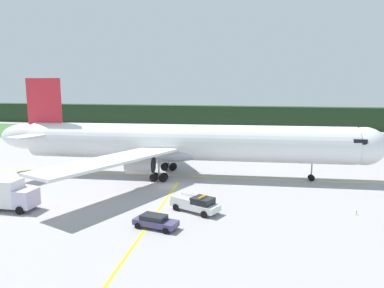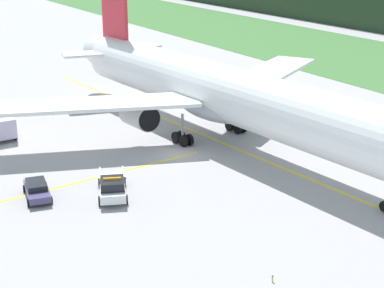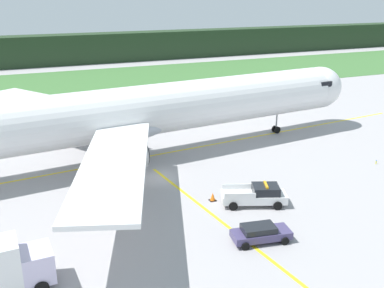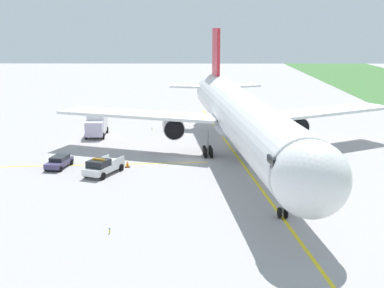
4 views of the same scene
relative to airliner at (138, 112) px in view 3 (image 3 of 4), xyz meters
name	(u,v)px [view 3 (image 3 of 4)]	position (x,y,z in m)	size (l,w,h in m)	color
ground	(156,178)	(-0.23, -6.05, -5.21)	(320.00, 320.00, 0.00)	#9D9A9C
grass_verge	(70,84)	(-0.23, 45.93, -5.19)	(320.00, 32.35, 0.04)	#3D6B35
distant_tree_line	(51,50)	(-0.23, 73.28, -1.55)	(288.00, 7.08, 7.32)	#233721
taxiway_centerline_main	(144,157)	(0.52, 0.05, -5.21)	(78.85, 0.30, 0.01)	yellow
taxiway_centerline_spur	(246,241)	(1.97, -20.07, -5.21)	(32.64, 0.30, 0.01)	yellow
airliner	(138,112)	(0.00, 0.00, 0.00)	(59.58, 44.19, 15.08)	silver
ops_pickup_truck	(256,195)	(5.80, -15.17, -4.31)	(5.89, 3.95, 1.94)	silver
staff_car	(260,233)	(2.90, -20.53, -4.51)	(4.59, 2.53, 1.30)	#423B64
apron_cone	(213,197)	(2.70, -12.94, -4.85)	(0.59, 0.59, 0.74)	black
taxiway_edge_light_east	(376,162)	(22.70, -11.89, -4.97)	(0.12, 0.12, 0.45)	yellow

